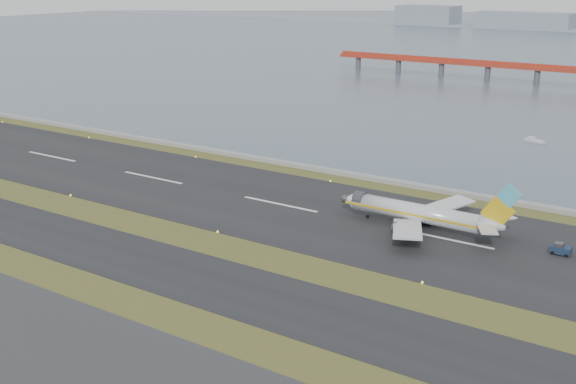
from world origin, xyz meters
name	(u,v)px	position (x,y,z in m)	size (l,w,h in m)	color
ground	(193,244)	(0.00, 0.00, 0.00)	(1000.00, 1000.00, 0.00)	#3D491A
taxiway_strip	(150,263)	(0.00, -12.00, 0.05)	(1000.00, 18.00, 0.10)	black
runway_strip	(280,204)	(0.00, 30.00, 0.05)	(1000.00, 45.00, 0.10)	black
seawall	(345,173)	(0.00, 60.00, 0.50)	(1000.00, 2.50, 1.00)	gray
airliner	(422,214)	(33.71, 32.53, 3.46)	(38.52, 32.89, 12.80)	silver
pushback_tug	(561,249)	(61.14, 34.26, 1.13)	(3.66, 2.21, 2.32)	#16263E
workboat_near	(534,140)	(29.93, 127.09, 0.49)	(6.74, 3.92, 1.56)	silver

